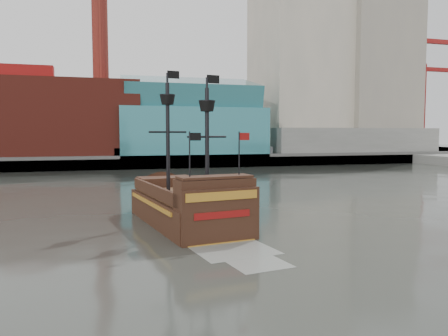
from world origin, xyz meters
name	(u,v)px	position (x,y,z in m)	size (l,w,h in m)	color
ground	(273,260)	(0.00, 0.00, 0.00)	(400.00, 400.00, 0.00)	#2C2F29
promenade_far	(134,156)	(0.00, 92.00, 1.00)	(220.00, 60.00, 2.00)	slate
seawall	(147,162)	(0.00, 62.50, 1.30)	(220.00, 1.00, 2.60)	#4C4C49
skyline	(158,59)	(5.21, 84.56, 24.55)	(149.00, 45.00, 62.00)	brown
crane_a	(421,89)	(78.63, 82.00, 19.11)	(22.50, 4.00, 32.25)	slate
crane_b	(424,105)	(88.23, 92.00, 15.57)	(19.10, 4.00, 26.25)	slate
pirate_ship	(187,209)	(-2.62, 10.34, 1.12)	(7.33, 17.12, 12.40)	black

